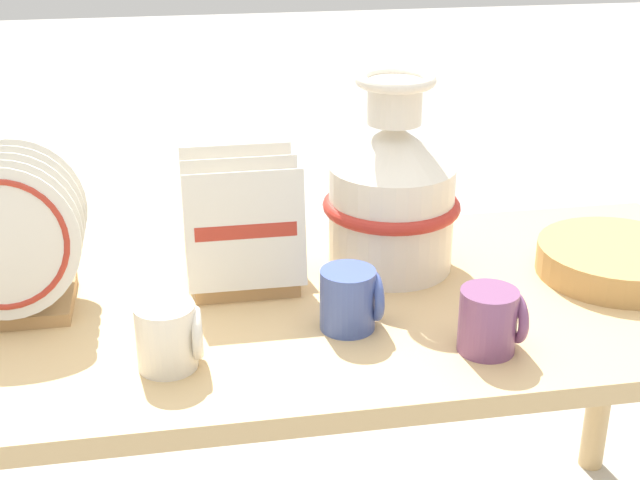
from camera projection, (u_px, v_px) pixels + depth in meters
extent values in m
cube|color=tan|center=(320.00, 309.00, 1.51)|extent=(1.51, 0.66, 0.03)
cylinder|color=tan|center=(606.00, 353.00, 2.01)|extent=(0.06, 0.06, 0.61)
cylinder|color=silver|center=(391.00, 217.00, 1.59)|extent=(0.22, 0.22, 0.19)
cone|color=silver|center=(393.00, 145.00, 1.54)|extent=(0.22, 0.22, 0.08)
cylinder|color=silver|center=(395.00, 102.00, 1.51)|extent=(0.09, 0.09, 0.07)
torus|color=silver|center=(396.00, 80.00, 1.49)|extent=(0.14, 0.14, 0.02)
torus|color=#B72D23|center=(391.00, 205.00, 1.58)|extent=(0.25, 0.25, 0.02)
cube|color=tan|center=(19.00, 301.00, 1.47)|extent=(0.18, 0.17, 0.02)
cylinder|color=tan|center=(58.00, 254.00, 1.52)|extent=(0.01, 0.01, 0.08)
cylinder|color=silver|center=(1.00, 245.00, 1.36)|extent=(0.24, 0.05, 0.24)
torus|color=#B23323|center=(1.00, 245.00, 1.35)|extent=(0.21, 0.05, 0.20)
cylinder|color=silver|center=(4.00, 236.00, 1.39)|extent=(0.24, 0.05, 0.24)
cylinder|color=silver|center=(8.00, 227.00, 1.42)|extent=(0.24, 0.05, 0.24)
cylinder|color=silver|center=(11.00, 218.00, 1.46)|extent=(0.24, 0.05, 0.24)
cylinder|color=silver|center=(14.00, 210.00, 1.49)|extent=(0.24, 0.05, 0.24)
cube|color=tan|center=(244.00, 274.00, 1.57)|extent=(0.18, 0.17, 0.02)
cylinder|color=tan|center=(205.00, 235.00, 1.60)|extent=(0.01, 0.01, 0.08)
cylinder|color=tan|center=(273.00, 230.00, 1.62)|extent=(0.01, 0.01, 0.08)
cube|color=silver|center=(246.00, 231.00, 1.46)|extent=(0.20, 0.04, 0.20)
cube|color=silver|center=(242.00, 215.00, 1.52)|extent=(0.20, 0.04, 0.20)
cube|color=silver|center=(238.00, 200.00, 1.59)|extent=(0.20, 0.04, 0.20)
cube|color=#B23323|center=(246.00, 232.00, 1.46)|extent=(0.17, 0.01, 0.02)
cylinder|color=tan|center=(616.00, 272.00, 1.59)|extent=(0.28, 0.28, 0.01)
cylinder|color=tan|center=(616.00, 267.00, 1.59)|extent=(0.28, 0.28, 0.01)
cylinder|color=tan|center=(617.00, 262.00, 1.59)|extent=(0.28, 0.28, 0.01)
cylinder|color=tan|center=(618.00, 258.00, 1.58)|extent=(0.28, 0.28, 0.01)
cylinder|color=tan|center=(618.00, 253.00, 1.58)|extent=(0.28, 0.28, 0.01)
cylinder|color=tan|center=(619.00, 249.00, 1.58)|extent=(0.28, 0.28, 0.01)
cylinder|color=#42569E|center=(348.00, 299.00, 1.40)|extent=(0.09, 0.09, 0.10)
torus|color=#42569E|center=(375.00, 296.00, 1.40)|extent=(0.02, 0.08, 0.08)
cylinder|color=silver|center=(166.00, 336.00, 1.29)|extent=(0.09, 0.09, 0.10)
torus|color=silver|center=(197.00, 333.00, 1.29)|extent=(0.02, 0.08, 0.08)
cylinder|color=#7A4770|center=(488.00, 321.00, 1.33)|extent=(0.09, 0.09, 0.10)
torus|color=#7A4770|center=(516.00, 317.00, 1.34)|extent=(0.02, 0.08, 0.08)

